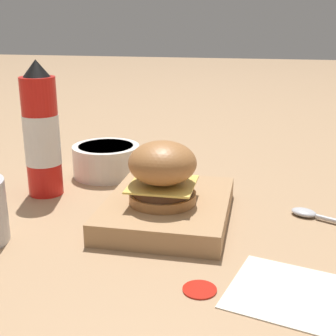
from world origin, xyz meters
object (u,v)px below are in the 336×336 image
at_px(ketchup_bottle, 42,135).
at_px(side_bowl, 106,160).
at_px(serving_board, 168,208).
at_px(burger, 163,172).
at_px(spoon, 318,216).

distance_m(ketchup_bottle, side_bowl, 0.16).
xyz_separation_m(serving_board, side_bowl, (0.18, 0.16, 0.02)).
relative_size(burger, side_bowl, 0.77).
xyz_separation_m(ketchup_bottle, side_bowl, (0.12, -0.07, -0.08)).
bearing_deg(ketchup_bottle, side_bowl, -31.92).
bearing_deg(spoon, side_bowl, 6.27).
height_order(serving_board, spoon, serving_board).
distance_m(burger, ketchup_bottle, 0.25).
distance_m(serving_board, ketchup_bottle, 0.26).
height_order(ketchup_bottle, spoon, ketchup_bottle).
relative_size(serving_board, ketchup_bottle, 1.01).
xyz_separation_m(burger, side_bowl, (0.20, 0.16, -0.05)).
bearing_deg(burger, side_bowl, 38.34).
height_order(serving_board, ketchup_bottle, ketchup_bottle).
bearing_deg(spoon, burger, 39.79).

